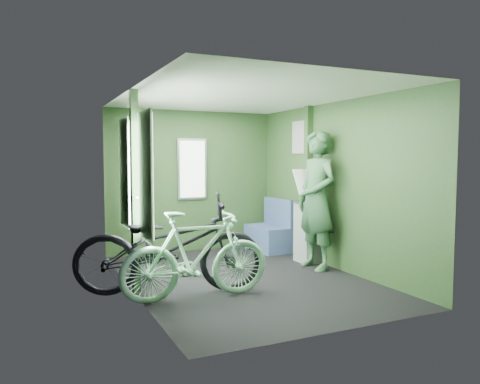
% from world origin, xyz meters
% --- Properties ---
extents(room, '(4.00, 4.02, 2.31)m').
position_xyz_m(room, '(-0.04, 0.04, 1.44)').
color(room, black).
rests_on(room, ground).
extents(bicycle_black, '(2.27, 1.44, 1.19)m').
position_xyz_m(bicycle_black, '(-1.05, -0.29, 0.00)').
color(bicycle_black, black).
rests_on(bicycle_black, ground).
extents(bicycle_mint, '(1.68, 0.67, 1.04)m').
position_xyz_m(bicycle_mint, '(-0.85, -0.62, 0.00)').
color(bicycle_mint, '#9FE7BD').
rests_on(bicycle_mint, ground).
extents(passenger, '(0.51, 0.77, 1.91)m').
position_xyz_m(passenger, '(1.15, 0.07, 0.95)').
color(passenger, '#315B38').
rests_on(passenger, ground).
extents(waste_box, '(0.26, 0.37, 0.90)m').
position_xyz_m(waste_box, '(1.26, 0.46, 0.45)').
color(waste_box, gray).
rests_on(waste_box, ground).
extents(bench_seat, '(0.50, 0.84, 0.86)m').
position_xyz_m(bench_seat, '(1.14, 1.45, 0.25)').
color(bench_seat, navy).
rests_on(bench_seat, ground).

